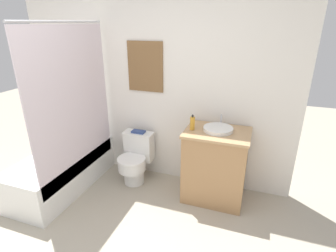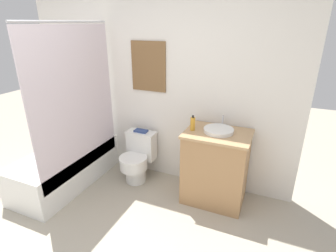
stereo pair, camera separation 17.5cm
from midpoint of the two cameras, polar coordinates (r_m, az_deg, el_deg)
wall_back at (r=3.31m, az=-1.34°, el=9.27°), size 3.52×0.07×2.50m
shower_area at (r=3.59m, az=-19.85°, el=-7.67°), size 0.64×1.40×1.98m
toilet at (r=3.46m, az=-5.21°, el=-6.90°), size 0.39×0.50×0.64m
vanity at (r=3.08m, az=11.91°, el=-8.75°), size 0.71×0.54×0.85m
sink at (r=2.90m, az=12.68°, el=-0.91°), size 0.32×0.36×0.13m
soap_bottle at (r=2.88m, az=7.14°, el=0.47°), size 0.05×0.05×0.17m
book_on_tank at (r=3.41m, az=-4.44°, el=-1.10°), size 0.17×0.10×0.02m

